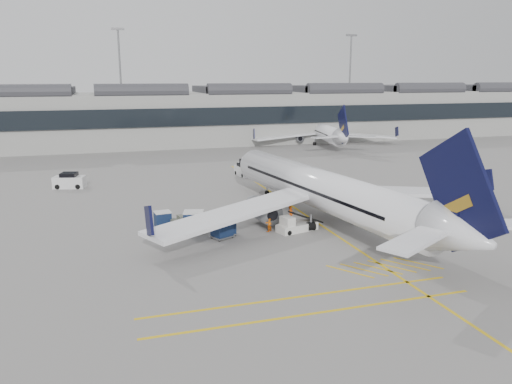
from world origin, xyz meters
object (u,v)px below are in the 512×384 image
object	(u,v)px
baggage_cart_a	(226,225)
ramp_agent_b	(268,223)
belt_loader	(296,225)
pushback_tug	(185,223)
airliner_main	(324,191)
ramp_agent_a	(291,216)

from	to	relation	value
baggage_cart_a	ramp_agent_b	bearing A→B (deg)	-3.60
belt_loader	pushback_tug	size ratio (longest dim) A/B	1.80
ramp_agent_b	pushback_tug	world-z (taller)	ramp_agent_b
airliner_main	baggage_cart_a	size ratio (longest dim) A/B	22.82
airliner_main	belt_loader	distance (m)	4.98
ramp_agent_a	ramp_agent_b	world-z (taller)	ramp_agent_a
ramp_agent_b	ramp_agent_a	bearing A→B (deg)	166.09
belt_loader	ramp_agent_a	size ratio (longest dim) A/B	2.55
airliner_main	pushback_tug	bearing A→B (deg)	165.38
airliner_main	pushback_tug	size ratio (longest dim) A/B	14.99
pushback_tug	airliner_main	bearing A→B (deg)	-17.41
baggage_cart_a	pushback_tug	distance (m)	4.44
ramp_agent_b	pushback_tug	size ratio (longest dim) A/B	0.64
baggage_cart_a	ramp_agent_b	xyz separation A→B (m)	(4.04, -0.07, -0.08)
baggage_cart_a	pushback_tug	world-z (taller)	baggage_cart_a
pushback_tug	baggage_cart_a	bearing A→B (deg)	-51.38
ramp_agent_a	ramp_agent_b	xyz separation A→B (m)	(-2.83, -1.34, -0.09)
airliner_main	pushback_tug	xyz separation A→B (m)	(-13.73, 1.59, -2.61)
belt_loader	ramp_agent_a	xyz separation A→B (m)	(0.21, 1.98, 0.40)
airliner_main	ramp_agent_a	world-z (taller)	airliner_main
baggage_cart_a	ramp_agent_a	distance (m)	6.99
airliner_main	ramp_agent_a	size ratio (longest dim) A/B	21.18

